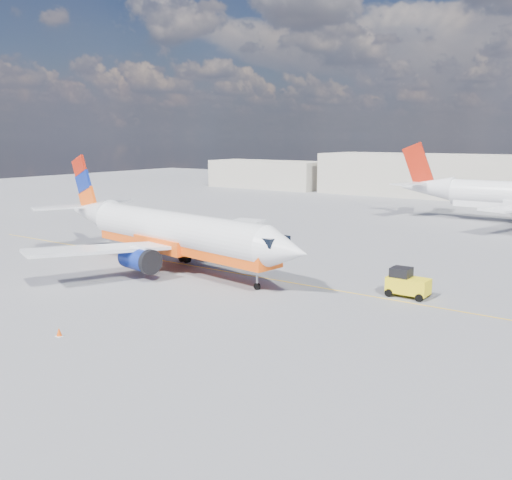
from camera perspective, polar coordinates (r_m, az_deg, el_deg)
The scene contains 7 objects.
ground at distance 44.97m, azimuth -2.79°, elevation -4.34°, with size 240.00×240.00×0.00m, color slate.
taxi_line at distance 47.29m, azimuth -0.55°, elevation -3.58°, with size 70.00×0.15×0.01m, color yellow.
terminal_main at distance 111.66m, azimuth 23.95°, elevation 5.66°, with size 70.00×14.00×8.00m, color beige.
terminal_annex at distance 128.52m, azimuth 1.13°, elevation 6.59°, with size 26.00×10.00×6.00m, color beige.
main_jet at distance 50.01m, azimuth -8.60°, elevation 0.81°, with size 31.81×24.80×9.61m.
gse_tug at distance 42.42m, azimuth 14.86°, elevation -4.20°, with size 2.94×1.83×2.08m.
traffic_cone at distance 35.17m, azimuth -19.10°, elevation -8.70°, with size 0.37×0.37×0.52m.
Camera 1 is at (26.82, -34.26, 11.38)m, focal length 40.00 mm.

